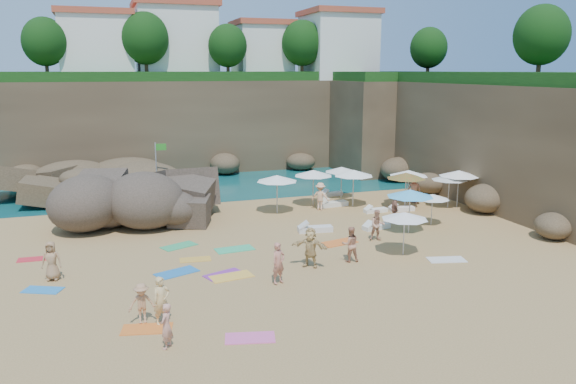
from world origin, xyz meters
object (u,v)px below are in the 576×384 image
object	(u,v)px
person_stand_2	(320,196)
parasol_2	(313,173)
person_stand_4	(414,189)
parasol_1	(342,169)
person_stand_3	(395,209)
person_stand_6	(166,326)
parasol_0	(277,178)
rock_outcrop	(138,221)
person_stand_0	(162,301)
person_stand_5	(188,200)
flag_pole	(158,163)
lounger_0	(332,194)
person_stand_1	(350,244)

from	to	relation	value
person_stand_2	parasol_2	bearing A→B (deg)	-49.14
person_stand_4	parasol_1	bearing A→B (deg)	178.82
person_stand_3	person_stand_6	size ratio (longest dim) A/B	1.06
parasol_0	person_stand_3	bearing A→B (deg)	-36.03
parasol_2	person_stand_4	distance (m)	7.18
rock_outcrop	person_stand_3	xyz separation A→B (m)	(14.54, -5.08, 0.82)
person_stand_2	parasol_0	bearing A→B (deg)	37.40
person_stand_0	person_stand_5	bearing A→B (deg)	58.10
person_stand_2	person_stand_3	bearing A→B (deg)	164.66
flag_pole	parasol_1	size ratio (longest dim) A/B	1.69
parasol_2	person_stand_2	world-z (taller)	parasol_2
lounger_0	person_stand_5	xyz separation A→B (m)	(-10.64, -1.77, 0.71)
person_stand_0	person_stand_2	world-z (taller)	person_stand_2
flag_pole	person_stand_6	bearing A→B (deg)	-95.10
person_stand_6	flag_pole	bearing A→B (deg)	-153.29
rock_outcrop	person_stand_4	world-z (taller)	person_stand_4
person_stand_3	person_stand_6	world-z (taller)	person_stand_3
person_stand_1	person_stand_2	distance (m)	10.13
person_stand_0	person_stand_4	distance (m)	23.07
parasol_0	person_stand_6	world-z (taller)	parasol_0
parasol_0	person_stand_6	xyz separation A→B (m)	(-8.69, -15.84, -1.49)
person_stand_0	parasol_0	bearing A→B (deg)	37.98
parasol_0	person_stand_0	bearing A→B (deg)	-121.79
parasol_1	person_stand_1	distance (m)	13.63
person_stand_3	person_stand_4	world-z (taller)	person_stand_4
person_stand_5	person_stand_6	distance (m)	17.94
person_stand_3	person_stand_6	distance (m)	18.64
lounger_0	person_stand_4	world-z (taller)	person_stand_4
parasol_2	person_stand_5	size ratio (longest dim) A/B	1.55
person_stand_3	person_stand_4	xyz separation A→B (m)	(3.83, 4.24, 0.10)
flag_pole	parasol_2	world-z (taller)	flag_pole
parasol_2	person_stand_1	bearing A→B (deg)	-101.88
person_stand_4	person_stand_5	xyz separation A→B (m)	(-15.22, 1.92, -0.08)
person_stand_4	flag_pole	bearing A→B (deg)	-169.47
person_stand_2	lounger_0	bearing A→B (deg)	-83.55
parasol_2	person_stand_4	world-z (taller)	parasol_2
flag_pole	person_stand_3	xyz separation A→B (m)	(12.70, -10.85, -1.74)
person_stand_5	person_stand_0	bearing A→B (deg)	-123.66
flag_pole	parasol_0	size ratio (longest dim) A/B	1.54
flag_pole	person_stand_4	world-z (taller)	flag_pole
parasol_1	person_stand_2	size ratio (longest dim) A/B	1.32
parasol_1	lounger_0	size ratio (longest dim) A/B	1.47
person_stand_5	parasol_0	bearing A→B (deg)	-40.41
flag_pole	person_stand_4	xyz separation A→B (m)	(16.52, -6.61, -1.64)
flag_pole	person_stand_2	distance (m)	11.77
lounger_0	person_stand_6	distance (m)	23.90
lounger_0	person_stand_2	xyz separation A→B (m)	(-2.33, -3.65, 0.78)
lounger_0	person_stand_2	size ratio (longest dim) A/B	0.90
person_stand_6	parasol_2	bearing A→B (deg)	177.51
person_stand_6	parasol_0	bearing A→B (deg)	-176.95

